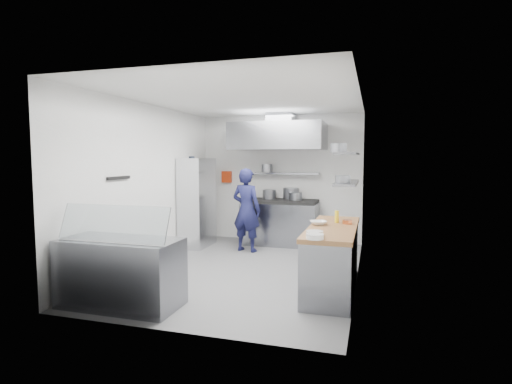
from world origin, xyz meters
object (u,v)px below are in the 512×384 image
(gas_range, at_px, (280,223))
(chef, at_px, (246,210))
(wire_rack, at_px, (197,202))
(display_case, at_px, (121,273))

(gas_range, height_order, chef, chef)
(chef, relative_size, wire_rack, 0.90)
(wire_rack, xyz_separation_m, display_case, (0.53, -3.42, -0.50))
(gas_range, height_order, wire_rack, wire_rack)
(gas_range, relative_size, display_case, 1.07)
(chef, height_order, wire_rack, wire_rack)
(chef, relative_size, display_case, 1.10)
(chef, distance_m, display_case, 3.35)
(wire_rack, bearing_deg, chef, -7.59)
(gas_range, xyz_separation_m, display_case, (-1.10, -4.10, -0.03))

